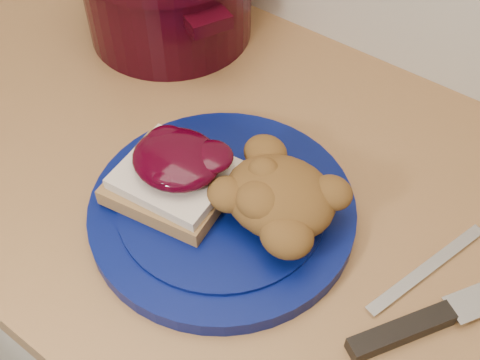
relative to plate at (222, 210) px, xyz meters
The scene contains 6 objects.
base_cabinet 0.48m from the plate, 91.96° to the left, with size 4.00×0.60×0.86m, color beige.
plate is the anchor object (origin of this frame).
sandwich 0.07m from the plate, 162.50° to the right, with size 0.14×0.13×0.06m.
stuffing_mound 0.08m from the plate, 21.21° to the left, with size 0.12×0.11×0.06m, color brown.
chef_knife 0.25m from the plate, ahead, with size 0.18×0.27×0.02m.
butter_knife 0.23m from the plate, 18.30° to the left, with size 0.17×0.01×0.00m, color silver.
Camera 1 is at (0.27, 1.12, 1.45)m, focal length 45.00 mm.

